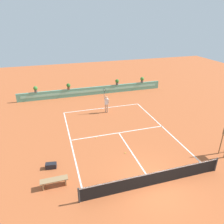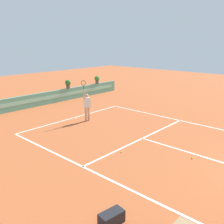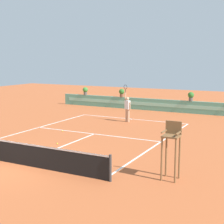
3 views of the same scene
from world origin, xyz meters
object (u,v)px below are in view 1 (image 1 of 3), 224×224
gear_bag (51,166)px  potted_plant_far_left (35,89)px  tennis_ball_mid_court (125,153)px  bench_courtside (54,181)px  tennis_ball_near_baseline (96,138)px  potted_plant_left (68,86)px  potted_plant_far_right (142,79)px  potted_plant_right (117,82)px  tennis_player (106,103)px

gear_bag → potted_plant_far_left: (-1.04, 13.01, 1.23)m
potted_plant_far_left → tennis_ball_mid_court: bearing=-64.1°
gear_bag → bench_courtside: bearing=-85.8°
tennis_ball_near_baseline → potted_plant_far_left: size_ratio=0.09×
bench_courtside → potted_plant_left: size_ratio=2.21×
bench_courtside → potted_plant_far_left: bearing=94.5°
tennis_ball_near_baseline → potted_plant_far_left: (-4.72, 10.29, 1.38)m
gear_bag → tennis_ball_near_baseline: gear_bag is taller
bench_courtside → tennis_ball_mid_court: 5.44m
bench_courtside → potted_plant_far_right: potted_plant_far_right is taller
potted_plant_right → potted_plant_far_left: (-9.90, 0.00, 0.00)m
tennis_ball_near_baseline → potted_plant_left: potted_plant_left is taller
bench_courtside → potted_plant_right: (8.73, 14.77, 1.04)m
tennis_ball_near_baseline → potted_plant_left: size_ratio=0.09×
tennis_player → tennis_ball_mid_court: tennis_player is taller
potted_plant_far_left → tennis_player: bearing=-39.2°
bench_courtside → potted_plant_left: 15.03m
tennis_player → tennis_ball_near_baseline: bearing=-115.2°
potted_plant_left → potted_plant_far_left: size_ratio=1.00×
tennis_ball_near_baseline → potted_plant_right: size_ratio=0.09×
tennis_ball_near_baseline → potted_plant_far_right: (8.66, 10.29, 1.38)m
tennis_ball_mid_court → potted_plant_right: 13.49m
bench_courtside → gear_bag: (-0.13, 1.75, -0.20)m
tennis_player → potted_plant_far_left: tennis_player is taller
tennis_ball_mid_court → potted_plant_left: potted_plant_left is taller
tennis_player → tennis_ball_near_baseline: tennis_player is taller
potted_plant_far_right → potted_plant_right: (-3.48, 0.00, 0.00)m
tennis_ball_mid_court → potted_plant_far_right: (7.10, 12.93, 1.38)m
potted_plant_right → potted_plant_far_left: 9.90m
gear_bag → potted_plant_right: size_ratio=0.97×
bench_courtside → potted_plant_left: potted_plant_left is taller
tennis_ball_near_baseline → tennis_ball_mid_court: bearing=-59.3°
tennis_ball_mid_court → potted_plant_far_left: size_ratio=0.09×
tennis_player → potted_plant_left: bearing=119.2°
bench_courtside → potted_plant_right: 17.19m
tennis_player → potted_plant_right: bearing=62.1°
tennis_ball_mid_court → potted_plant_far_left: 14.44m
potted_plant_far_right → potted_plant_right: bearing=180.0°
tennis_ball_mid_court → potted_plant_right: potted_plant_right is taller
tennis_player → tennis_ball_mid_court: 7.38m
tennis_ball_mid_court → potted_plant_left: (-2.52, 12.93, 1.38)m
potted_plant_far_right → potted_plant_far_left: bearing=180.0°
gear_bag → tennis_ball_near_baseline: 4.58m
potted_plant_far_right → potted_plant_left: bearing=180.0°
tennis_player → potted_plant_far_right: bearing=41.1°
tennis_player → potted_plant_far_left: (-6.91, 5.64, 0.36)m
gear_bag → potted_plant_far_right: size_ratio=0.97×
bench_courtside → tennis_ball_mid_court: size_ratio=23.53×
bench_courtside → potted_plant_far_left: (-1.17, 14.77, 1.04)m
gear_bag → potted_plant_far_left: potted_plant_far_left is taller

